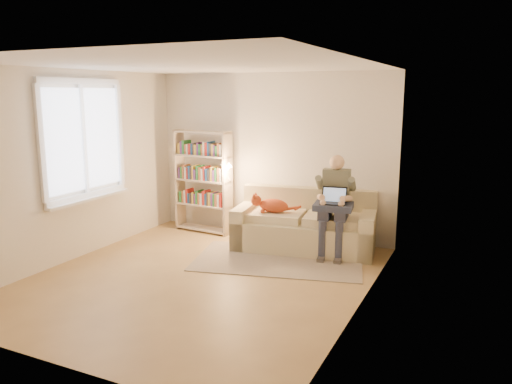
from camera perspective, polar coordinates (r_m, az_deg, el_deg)
The scene contains 14 objects.
floor at distance 6.37m, azimuth -6.41°, elevation -9.80°, with size 4.50×4.50×0.00m, color olive.
ceiling at distance 5.96m, azimuth -6.98°, elevation 14.23°, with size 4.00×4.50×0.02m, color white.
wall_left at distance 7.28m, azimuth -20.20°, elevation 2.81°, with size 0.02×4.50×2.60m, color silver.
wall_right at distance 5.27m, azimuth 12.13°, elevation 0.26°, with size 0.02×4.50×2.60m, color silver.
wall_back at distance 8.01m, azimuth 1.85°, elevation 4.20°, with size 4.00×0.02×2.60m, color silver.
wall_front at distance 4.33m, azimuth -22.59°, elevation -2.73°, with size 4.00×0.02×2.60m, color silver.
window at distance 7.37m, azimuth -18.85°, elevation 3.58°, with size 0.12×1.52×1.69m.
sofa at distance 7.46m, azimuth 5.61°, elevation -4.08°, with size 2.15×1.22×0.87m.
person at distance 7.13m, azimuth 9.00°, elevation -0.83°, with size 0.47×0.66×1.42m.
cat at distance 7.36m, azimuth 1.69°, elevation -1.49°, with size 0.67×0.31×0.25m.
blanket at distance 7.03m, azimuth 8.69°, elevation -1.62°, with size 0.53×0.43×0.09m, color #283047.
laptop at distance 7.01m, azimuth 8.72°, elevation -0.83°, with size 0.38×0.34×0.28m.
bookshelf at distance 8.25m, azimuth -6.07°, elevation 1.78°, with size 1.12×0.39×1.69m.
rug at distance 6.99m, azimuth 2.59°, elevation -7.76°, with size 2.28×1.35×0.01m, color gray.
Camera 1 is at (3.15, -5.05, 2.28)m, focal length 35.00 mm.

